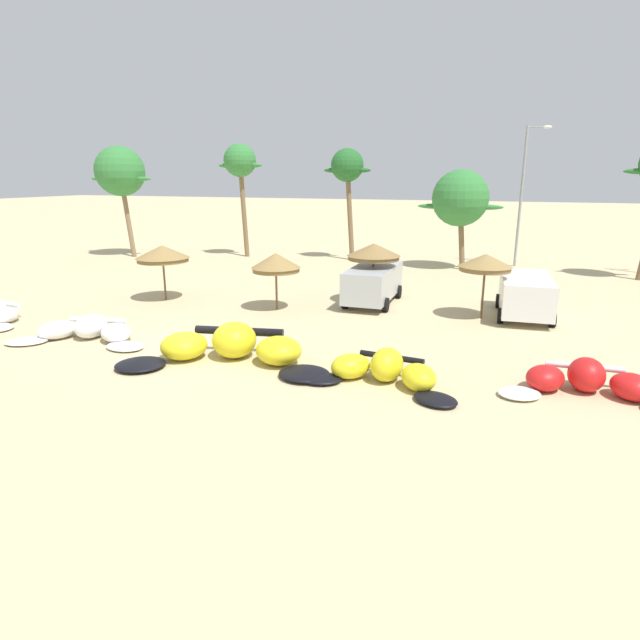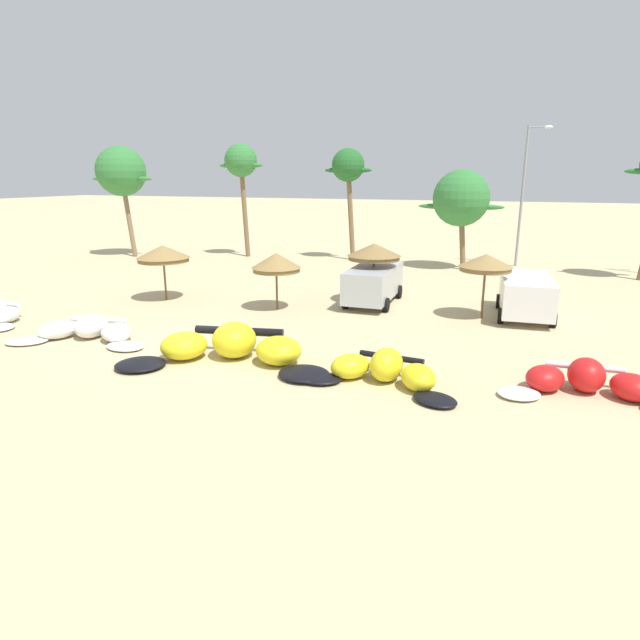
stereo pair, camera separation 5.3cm
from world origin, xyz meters
The scene contains 16 objects.
ground_plane centered at (0.00, 0.00, 0.00)m, with size 260.00×260.00×0.00m, color #C6B284.
kite_left centered at (-4.47, -0.45, 0.36)m, with size 5.75×3.26×0.93m.
kite_left_of_center centered at (2.04, -0.66, 0.49)m, with size 7.47×4.22×1.26m.
kite_center centered at (7.47, -0.85, 0.40)m, with size 5.16×2.62×1.04m.
kite_right_of_center centered at (13.24, 0.38, 0.39)m, with size 5.25×2.49×1.02m.
beach_umbrella_near_van centered at (-5.87, 6.46, 2.39)m, with size 2.68×2.68×2.81m.
beach_umbrella_middle centered at (0.40, 6.59, 2.26)m, with size 2.33×2.33×2.71m.
beach_umbrella_near_palms centered at (4.34, 9.57, 2.58)m, with size 2.67×2.67×2.98m.
beach_umbrella_outermost centered at (9.73, 8.28, 2.53)m, with size 2.32×2.32×2.90m.
parked_van centered at (11.50, 9.32, 1.09)m, with size 2.58×4.84×1.84m.
parked_car_second centered at (4.40, 9.54, 1.09)m, with size 2.29×5.04×1.84m.
palm_leftmost centered at (-18.23, 18.44, 6.50)m, with size 5.68×3.78×8.45m.
palm_left centered at (-9.51, 21.64, 7.14)m, with size 3.74×2.49×8.61m.
palm_left_of_gap centered at (-1.27, 22.84, 6.76)m, with size 3.62×2.42×8.18m.
palm_center_left centered at (7.13, 21.34, 4.74)m, with size 5.62×3.75×6.65m.
lamppost_west centered at (11.04, 24.05, 5.25)m, with size 1.59×0.24×9.47m.
Camera 2 is at (10.99, -15.79, 6.17)m, focal length 29.70 mm.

